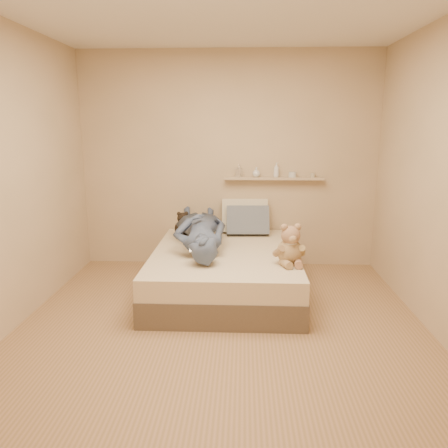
{
  "coord_description": "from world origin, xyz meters",
  "views": [
    {
      "loc": [
        0.18,
        -3.45,
        1.74
      ],
      "look_at": [
        0.0,
        0.65,
        0.8
      ],
      "focal_mm": 35.0,
      "sensor_mm": 36.0,
      "label": 1
    }
  ],
  "objects_px": {
    "teddy_bear": "(290,248)",
    "pillow_cream": "(245,216)",
    "person": "(200,229)",
    "game_console": "(200,249)",
    "pillow_grey": "(248,221)",
    "wall_shelf": "(274,178)",
    "bed": "(225,271)",
    "dark_plush": "(183,226)"
  },
  "relations": [
    {
      "from": "game_console",
      "to": "person",
      "type": "distance_m",
      "value": 0.68
    },
    {
      "from": "teddy_bear",
      "to": "pillow_grey",
      "type": "relative_size",
      "value": 0.8
    },
    {
      "from": "bed",
      "to": "person",
      "type": "distance_m",
      "value": 0.52
    },
    {
      "from": "dark_plush",
      "to": "person",
      "type": "xyz_separation_m",
      "value": [
        0.24,
        -0.41,
        0.06
      ]
    },
    {
      "from": "teddy_bear",
      "to": "wall_shelf",
      "type": "xyz_separation_m",
      "value": [
        -0.08,
        1.34,
        0.49
      ]
    },
    {
      "from": "teddy_bear",
      "to": "pillow_cream",
      "type": "relative_size",
      "value": 0.72
    },
    {
      "from": "teddy_bear",
      "to": "wall_shelf",
      "type": "bearing_deg",
      "value": 93.24
    },
    {
      "from": "bed",
      "to": "pillow_grey",
      "type": "xyz_separation_m",
      "value": [
        0.24,
        0.69,
        0.4
      ]
    },
    {
      "from": "bed",
      "to": "game_console",
      "type": "height_order",
      "value": "game_console"
    },
    {
      "from": "teddy_bear",
      "to": "game_console",
      "type": "bearing_deg",
      "value": -173.79
    },
    {
      "from": "teddy_bear",
      "to": "pillow_grey",
      "type": "bearing_deg",
      "value": 109.04
    },
    {
      "from": "teddy_bear",
      "to": "person",
      "type": "bearing_deg",
      "value": 147.05
    },
    {
      "from": "dark_plush",
      "to": "wall_shelf",
      "type": "relative_size",
      "value": 0.25
    },
    {
      "from": "game_console",
      "to": "dark_plush",
      "type": "bearing_deg",
      "value": 105.89
    },
    {
      "from": "pillow_grey",
      "to": "person",
      "type": "distance_m",
      "value": 0.74
    },
    {
      "from": "dark_plush",
      "to": "person",
      "type": "bearing_deg",
      "value": -59.28
    },
    {
      "from": "teddy_bear",
      "to": "pillow_cream",
      "type": "distance_m",
      "value": 1.33
    },
    {
      "from": "person",
      "to": "wall_shelf",
      "type": "height_order",
      "value": "wall_shelf"
    },
    {
      "from": "dark_plush",
      "to": "wall_shelf",
      "type": "height_order",
      "value": "wall_shelf"
    },
    {
      "from": "bed",
      "to": "person",
      "type": "bearing_deg",
      "value": 150.55
    },
    {
      "from": "bed",
      "to": "pillow_cream",
      "type": "height_order",
      "value": "pillow_cream"
    },
    {
      "from": "pillow_grey",
      "to": "wall_shelf",
      "type": "bearing_deg",
      "value": 35.19
    },
    {
      "from": "bed",
      "to": "teddy_bear",
      "type": "distance_m",
      "value": 0.85
    },
    {
      "from": "bed",
      "to": "teddy_bear",
      "type": "height_order",
      "value": "teddy_bear"
    },
    {
      "from": "teddy_bear",
      "to": "pillow_cream",
      "type": "bearing_deg",
      "value": 108.51
    },
    {
      "from": "bed",
      "to": "dark_plush",
      "type": "relative_size",
      "value": 6.31
    },
    {
      "from": "dark_plush",
      "to": "pillow_grey",
      "type": "bearing_deg",
      "value": 9.5
    },
    {
      "from": "person",
      "to": "game_console",
      "type": "bearing_deg",
      "value": 88.02
    },
    {
      "from": "pillow_grey",
      "to": "teddy_bear",
      "type": "bearing_deg",
      "value": -70.96
    },
    {
      "from": "pillow_grey",
      "to": "wall_shelf",
      "type": "relative_size",
      "value": 0.42
    },
    {
      "from": "teddy_bear",
      "to": "person",
      "type": "distance_m",
      "value": 1.08
    },
    {
      "from": "person",
      "to": "pillow_grey",
      "type": "bearing_deg",
      "value": -141.74
    },
    {
      "from": "bed",
      "to": "dark_plush",
      "type": "distance_m",
      "value": 0.84
    },
    {
      "from": "teddy_bear",
      "to": "person",
      "type": "relative_size",
      "value": 0.26
    },
    {
      "from": "pillow_grey",
      "to": "pillow_cream",
      "type": "bearing_deg",
      "value": 104.13
    },
    {
      "from": "bed",
      "to": "person",
      "type": "xyz_separation_m",
      "value": [
        -0.28,
        0.16,
        0.41
      ]
    },
    {
      "from": "game_console",
      "to": "bed",
      "type": "bearing_deg",
      "value": 67.92
    },
    {
      "from": "game_console",
      "to": "pillow_cream",
      "type": "relative_size",
      "value": 0.35
    },
    {
      "from": "teddy_bear",
      "to": "pillow_grey",
      "type": "distance_m",
      "value": 1.18
    },
    {
      "from": "bed",
      "to": "game_console",
      "type": "xyz_separation_m",
      "value": [
        -0.21,
        -0.52,
        0.4
      ]
    },
    {
      "from": "pillow_grey",
      "to": "person",
      "type": "relative_size",
      "value": 0.32
    },
    {
      "from": "game_console",
      "to": "pillow_grey",
      "type": "distance_m",
      "value": 1.29
    }
  ]
}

